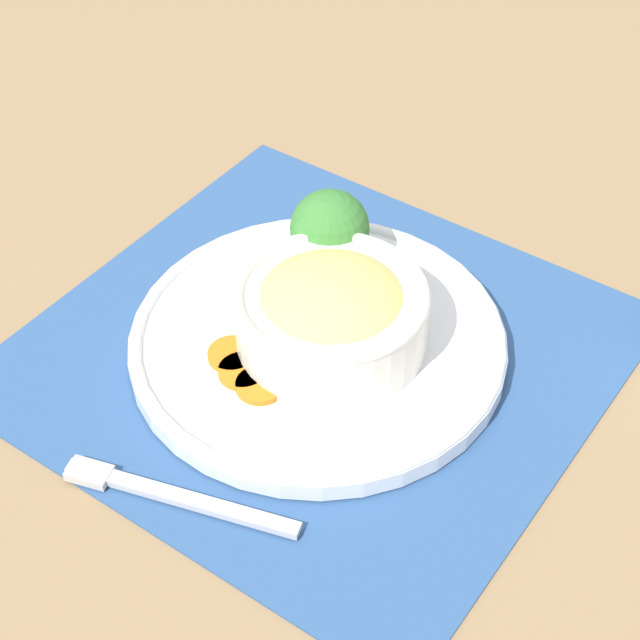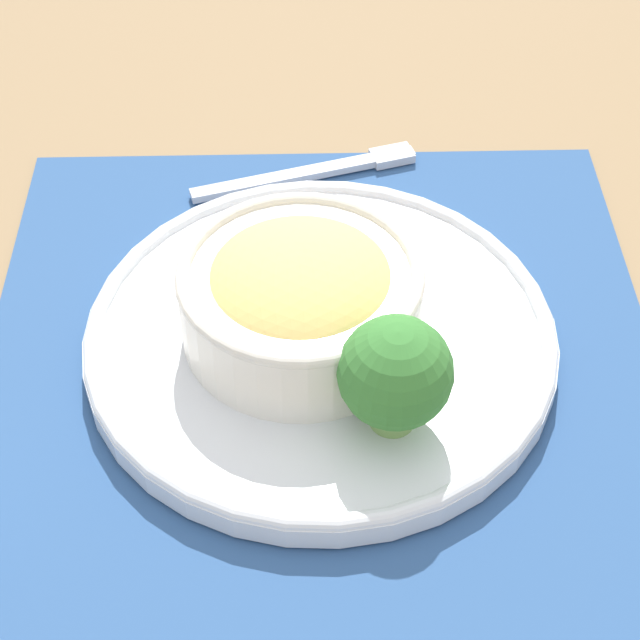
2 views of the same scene
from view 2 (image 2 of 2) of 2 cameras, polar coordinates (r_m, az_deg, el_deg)
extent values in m
plane|color=#8C704C|center=(0.71, 0.03, -1.71)|extent=(4.00, 4.00, 0.00)
cube|color=#2D5184|center=(0.70, 0.03, -1.60)|extent=(0.45, 0.46, 0.00)
cylinder|color=silver|center=(0.70, 0.03, -1.04)|extent=(0.31, 0.31, 0.02)
torus|color=silver|center=(0.69, 0.03, -0.59)|extent=(0.31, 0.31, 0.01)
cylinder|color=silver|center=(0.67, -1.04, 1.01)|extent=(0.15, 0.15, 0.05)
torus|color=silver|center=(0.66, -1.07, 2.60)|extent=(0.15, 0.15, 0.01)
ellipsoid|color=#EAC66B|center=(0.67, -1.06, 1.79)|extent=(0.13, 0.13, 0.06)
cylinder|color=#759E51|center=(0.64, 3.89, -4.87)|extent=(0.03, 0.03, 0.02)
sphere|color=#387A33|center=(0.61, 4.04, -2.82)|extent=(0.07, 0.07, 0.07)
sphere|color=#387A33|center=(0.62, 4.64, -1.18)|extent=(0.03, 0.03, 0.03)
sphere|color=#387A33|center=(0.60, 3.60, -3.86)|extent=(0.03, 0.03, 0.03)
cylinder|color=orange|center=(0.73, 3.20, 2.91)|extent=(0.04, 0.04, 0.01)
cylinder|color=orange|center=(0.74, 1.73, 3.40)|extent=(0.04, 0.04, 0.01)
cylinder|color=orange|center=(0.74, 0.15, 3.57)|extent=(0.04, 0.04, 0.01)
cube|color=#B7B7BC|center=(0.83, -1.11, 7.79)|extent=(0.05, 0.18, 0.01)
cube|color=#B7B7BC|center=(0.85, 3.86, 8.73)|extent=(0.03, 0.04, 0.01)
camera|label=1|loc=(1.05, -31.44, 47.29)|focal=60.00mm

